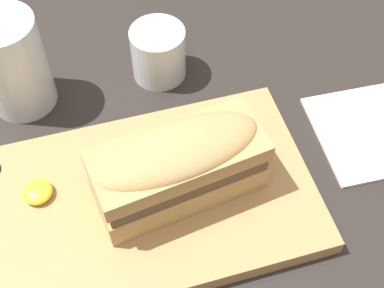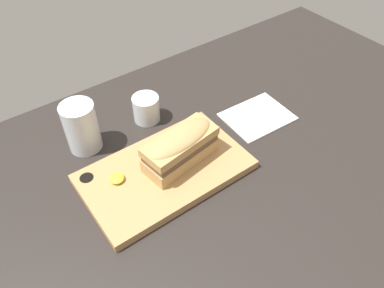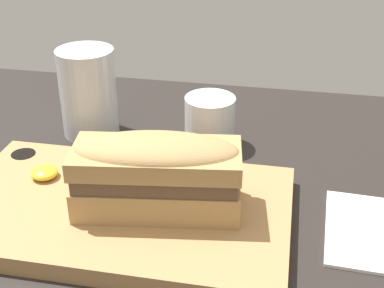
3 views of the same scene
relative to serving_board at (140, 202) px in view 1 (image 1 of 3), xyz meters
The scene contains 6 objects.
dining_table 5.90cm from the serving_board, 108.01° to the right, with size 184.26×91.80×2.00cm.
serving_board is the anchor object (origin of this frame).
sandwich 7.09cm from the serving_board, ahead, with size 18.28×9.68×8.48cm.
mustard_dollop 10.85cm from the serving_board, 162.62° to the left, with size 3.19×3.19×1.28cm.
water_glass 22.25cm from the serving_board, 118.73° to the left, with size 7.96×7.96×12.47cm.
wine_glass 20.30cm from the serving_board, 70.16° to the left, with size 6.91×6.91×6.94cm.
Camera 1 is at (-0.87, -23.86, 53.14)cm, focal length 50.00 mm.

